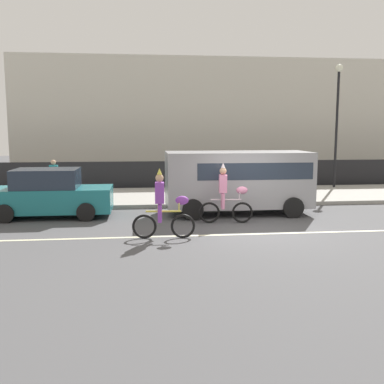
# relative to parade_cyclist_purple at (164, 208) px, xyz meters

# --- Properties ---
(ground_plane) EXTENTS (80.00, 80.00, 0.00)m
(ground_plane) POSITION_rel_parade_cyclist_purple_xyz_m (2.74, 0.70, -0.84)
(ground_plane) COLOR #4C4C4F
(road_centre_line) EXTENTS (36.00, 0.14, 0.01)m
(road_centre_line) POSITION_rel_parade_cyclist_purple_xyz_m (2.74, 0.20, -0.84)
(road_centre_line) COLOR beige
(road_centre_line) RESTS_ON ground
(sidewalk_curb) EXTENTS (60.00, 5.00, 0.15)m
(sidewalk_curb) POSITION_rel_parade_cyclist_purple_xyz_m (2.74, 7.20, -0.77)
(sidewalk_curb) COLOR #9E9B93
(sidewalk_curb) RESTS_ON ground
(fence_line) EXTENTS (40.00, 0.08, 1.40)m
(fence_line) POSITION_rel_parade_cyclist_purple_xyz_m (2.74, 10.10, -0.14)
(fence_line) COLOR black
(fence_line) RESTS_ON ground
(building_backdrop) EXTENTS (28.00, 8.00, 7.21)m
(building_backdrop) POSITION_rel_parade_cyclist_purple_xyz_m (5.91, 18.70, 2.76)
(building_backdrop) COLOR beige
(building_backdrop) RESTS_ON ground
(parade_cyclist_purple) EXTENTS (1.72, 0.50, 1.92)m
(parade_cyclist_purple) POSITION_rel_parade_cyclist_purple_xyz_m (0.00, 0.00, 0.00)
(parade_cyclist_purple) COLOR black
(parade_cyclist_purple) RESTS_ON ground
(parade_cyclist_pink) EXTENTS (1.72, 0.50, 1.92)m
(parade_cyclist_pink) POSITION_rel_parade_cyclist_purple_xyz_m (2.07, 1.82, 0.00)
(parade_cyclist_pink) COLOR black
(parade_cyclist_pink) RESTS_ON ground
(parked_van_grey) EXTENTS (5.00, 2.22, 2.18)m
(parked_van_grey) POSITION_rel_parade_cyclist_purple_xyz_m (2.83, 3.40, 0.44)
(parked_van_grey) COLOR #99999E
(parked_van_grey) RESTS_ON ground
(parked_car_teal) EXTENTS (4.10, 1.92, 1.64)m
(parked_car_teal) POSITION_rel_parade_cyclist_purple_xyz_m (-3.70, 3.47, -0.06)
(parked_car_teal) COLOR #1E727A
(parked_car_teal) RESTS_ON ground
(street_lamp_post) EXTENTS (0.36, 0.36, 5.86)m
(street_lamp_post) POSITION_rel_parade_cyclist_purple_xyz_m (8.79, 8.93, 3.15)
(street_lamp_post) COLOR black
(street_lamp_post) RESTS_ON sidewalk_curb
(pedestrian_onlooker) EXTENTS (0.32, 0.20, 1.62)m
(pedestrian_onlooker) POSITION_rel_parade_cyclist_purple_xyz_m (-4.03, 6.14, 0.17)
(pedestrian_onlooker) COLOR #33333D
(pedestrian_onlooker) RESTS_ON sidewalk_curb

